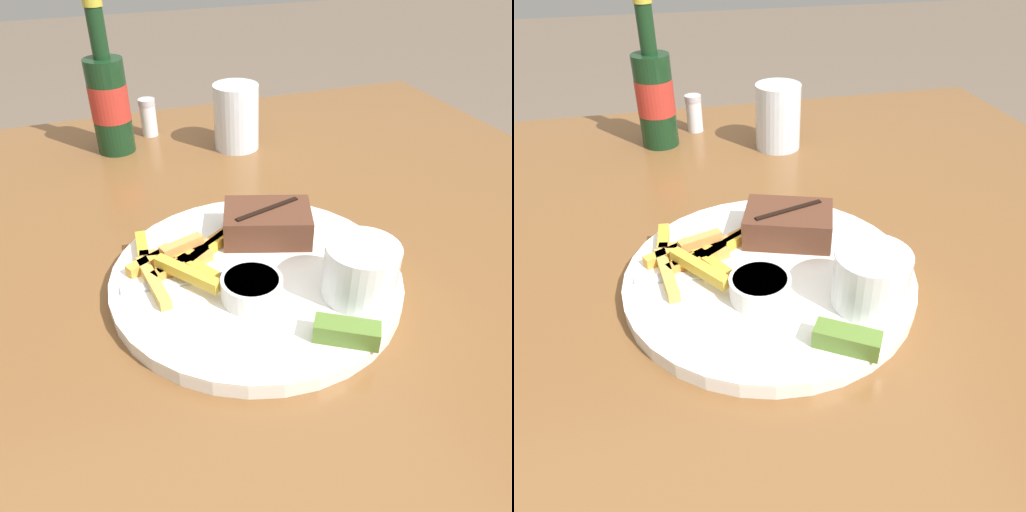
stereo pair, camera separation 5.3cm
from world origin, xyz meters
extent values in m
cube|color=brown|center=(0.00, 0.00, 0.73)|extent=(1.16, 1.18, 0.04)
cylinder|color=brown|center=(0.52, 0.53, 0.35)|extent=(0.06, 0.06, 0.71)
cylinder|color=white|center=(0.00, 0.00, 0.76)|extent=(0.32, 0.32, 0.01)
cylinder|color=white|center=(0.00, 0.00, 0.77)|extent=(0.32, 0.32, 0.00)
cube|color=#512D1E|center=(0.04, 0.06, 0.79)|extent=(0.12, 0.10, 0.04)
cube|color=black|center=(0.04, 0.06, 0.81)|extent=(0.08, 0.03, 0.00)
cube|color=gold|center=(-0.03, 0.06, 0.77)|extent=(0.06, 0.04, 0.01)
cube|color=gold|center=(-0.07, 0.03, 0.77)|extent=(0.07, 0.03, 0.01)
cube|color=gold|center=(-0.04, 0.05, 0.77)|extent=(0.07, 0.05, 0.01)
cube|color=gold|center=(-0.07, 0.03, 0.77)|extent=(0.05, 0.08, 0.01)
cube|color=#D99146|center=(-0.07, 0.05, 0.78)|extent=(0.05, 0.03, 0.01)
cube|color=gold|center=(-0.09, 0.05, 0.77)|extent=(0.08, 0.05, 0.01)
cube|color=#CC9349|center=(-0.09, 0.06, 0.77)|extent=(0.05, 0.02, 0.01)
cube|color=gold|center=(-0.08, 0.00, 0.78)|extent=(0.06, 0.07, 0.01)
cube|color=gold|center=(-0.11, 0.01, 0.77)|extent=(0.02, 0.09, 0.01)
cube|color=gold|center=(-0.08, 0.03, 0.77)|extent=(0.07, 0.05, 0.01)
cube|color=gold|center=(-0.11, 0.08, 0.77)|extent=(0.02, 0.05, 0.01)
cylinder|color=white|center=(0.08, -0.07, 0.80)|extent=(0.07, 0.07, 0.06)
cylinder|color=beige|center=(0.08, -0.07, 0.82)|extent=(0.07, 0.07, 0.01)
cylinder|color=silver|center=(-0.02, -0.04, 0.78)|extent=(0.06, 0.06, 0.02)
cylinder|color=black|center=(-0.02, -0.04, 0.79)|extent=(0.06, 0.06, 0.01)
cube|color=#567A2D|center=(0.04, -0.13, 0.78)|extent=(0.06, 0.05, 0.02)
cube|color=#B7B7BC|center=(-0.09, 0.01, 0.77)|extent=(0.10, 0.02, 0.00)
cube|color=#B7B7BC|center=(-0.03, 0.00, 0.77)|extent=(0.03, 0.01, 0.00)
cube|color=#B7B7BC|center=(-0.03, 0.00, 0.77)|extent=(0.03, 0.01, 0.00)
cube|color=#B7B7BC|center=(-0.03, 0.01, 0.77)|extent=(0.03, 0.01, 0.00)
cylinder|color=#143319|center=(-0.10, 0.42, 0.82)|extent=(0.06, 0.06, 0.15)
cylinder|color=#B22D23|center=(-0.10, 0.42, 0.83)|extent=(0.06, 0.06, 0.06)
cylinder|color=#143319|center=(-0.10, 0.42, 0.94)|extent=(0.03, 0.03, 0.07)
cylinder|color=silver|center=(0.10, 0.36, 0.80)|extent=(0.07, 0.07, 0.11)
cylinder|color=white|center=(-0.03, 0.47, 0.78)|extent=(0.03, 0.03, 0.05)
cylinder|color=#B7B7BC|center=(-0.03, 0.47, 0.81)|extent=(0.03, 0.03, 0.01)
camera|label=1|loc=(-0.15, -0.41, 1.10)|focal=35.00mm
camera|label=2|loc=(-0.10, -0.42, 1.10)|focal=35.00mm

